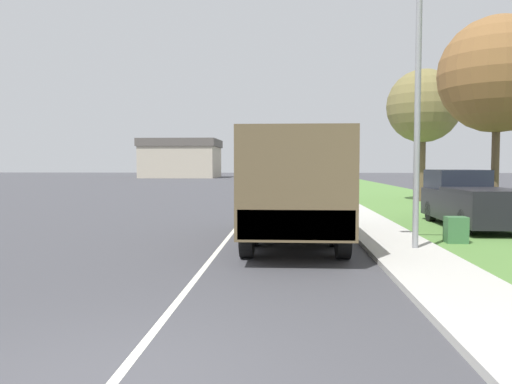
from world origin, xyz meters
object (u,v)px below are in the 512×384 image
(car_second_ahead, at_px, (292,183))
(pickup_truck, at_px, (469,200))
(military_truck, at_px, (293,181))
(lamp_post, at_px, (408,91))
(car_nearest_ahead, at_px, (293,192))

(car_second_ahead, xyz_separation_m, pickup_truck, (5.76, -19.98, 0.15))
(car_second_ahead, height_order, pickup_truck, pickup_truck)
(military_truck, distance_m, pickup_truck, 7.01)
(car_second_ahead, bearing_deg, pickup_truck, -73.91)
(military_truck, relative_size, car_second_ahead, 1.77)
(pickup_truck, bearing_deg, car_second_ahead, 106.09)
(military_truck, bearing_deg, car_second_ahead, 89.49)
(car_second_ahead, xyz_separation_m, lamp_post, (2.45, -25.10, 3.07))
(car_nearest_ahead, distance_m, lamp_post, 15.61)
(car_nearest_ahead, height_order, pickup_truck, pickup_truck)
(car_nearest_ahead, bearing_deg, car_second_ahead, 89.72)
(military_truck, relative_size, lamp_post, 1.26)
(car_nearest_ahead, height_order, lamp_post, lamp_post)
(car_nearest_ahead, distance_m, pickup_truck, 11.52)
(lamp_post, bearing_deg, car_second_ahead, 95.57)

